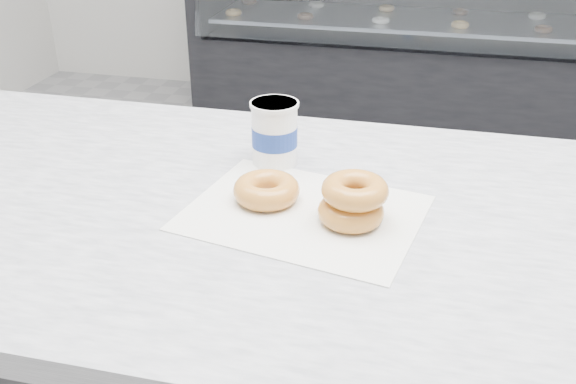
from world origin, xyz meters
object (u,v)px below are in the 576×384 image
display_case (420,36)px  donut_stack (353,201)px  donut_single (266,190)px  coffee_cup (275,133)px

display_case → donut_stack: bearing=-89.8°
display_case → donut_stack: 2.77m
donut_single → coffee_cup: size_ratio=0.93×
display_case → donut_single: (-0.13, -2.71, 0.43)m
coffee_cup → display_case: bearing=70.3°
display_case → coffee_cup: bearing=-93.3°
display_case → coffee_cup: size_ratio=21.56×
donut_single → donut_stack: 0.14m
donut_stack → coffee_cup: 0.24m
donut_single → donut_stack: size_ratio=0.82×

